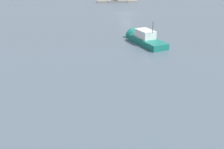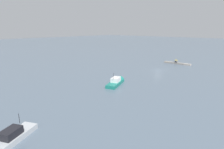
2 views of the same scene
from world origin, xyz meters
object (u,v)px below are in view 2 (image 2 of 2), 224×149
at_px(person_seated_dark_right, 175,62).
at_px(motorboat_teal_mid, 116,82).
at_px(person_seated_grey_left, 177,62).
at_px(umbrella_open_yellow, 176,60).
at_px(motorboat_grey_near, 9,141).

relative_size(person_seated_dark_right, motorboat_teal_mid, 0.09).
bearing_deg(person_seated_dark_right, motorboat_teal_mid, 90.51).
xyz_separation_m(person_seated_grey_left, person_seated_dark_right, (0.56, 0.10, 0.00)).
xyz_separation_m(person_seated_dark_right, umbrella_open_yellow, (-0.28, -0.07, 0.86)).
relative_size(person_seated_grey_left, motorboat_teal_mid, 0.09).
xyz_separation_m(motorboat_grey_near, motorboat_teal_mid, (6.62, -29.28, 0.04)).
bearing_deg(motorboat_grey_near, person_seated_grey_left, -110.44).
bearing_deg(motorboat_grey_near, motorboat_teal_mid, -103.04).
distance_m(person_seated_dark_right, motorboat_grey_near, 68.22).
xyz_separation_m(person_seated_dark_right, motorboat_teal_mid, (-0.30, 38.59, -0.38)).
bearing_deg(motorboat_teal_mid, person_seated_dark_right, 70.16).
xyz_separation_m(umbrella_open_yellow, motorboat_grey_near, (-6.64, 67.94, -1.29)).
height_order(person_seated_grey_left, person_seated_dark_right, same).
bearing_deg(motorboat_teal_mid, motorboat_grey_near, -97.54).
relative_size(person_seated_dark_right, motorboat_grey_near, 0.10).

